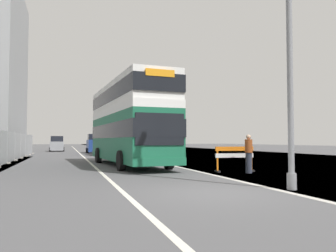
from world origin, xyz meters
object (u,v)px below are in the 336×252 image
object	(u,v)px
car_oncoming_near	(104,145)
car_receding_far	(57,144)
double_decker_bus	(128,122)
pedestrian_at_kerb	(249,154)
lamppost_foreground	(289,39)
car_receding_mid	(95,144)
roadworks_barrier	(234,155)

from	to	relation	value
car_oncoming_near	car_receding_far	world-z (taller)	car_oncoming_near
double_decker_bus	pedestrian_at_kerb	xyz separation A→B (m)	(4.40, -6.36, -1.69)
car_oncoming_near	pedestrian_at_kerb	xyz separation A→B (m)	(4.28, -21.33, -0.15)
lamppost_foreground	car_receding_far	distance (m)	41.58
car_receding_far	car_receding_mid	bearing A→B (deg)	-60.28
double_decker_bus	car_oncoming_near	size ratio (longest dim) A/B	2.55
roadworks_barrier	double_decker_bus	bearing A→B (deg)	126.34
roadworks_barrier	lamppost_foreground	bearing A→B (deg)	-101.31
double_decker_bus	car_receding_far	xyz separation A→B (m)	(-4.72, 29.34, -1.59)
car_oncoming_near	car_receding_mid	distance (m)	6.47
roadworks_barrier	car_receding_mid	bearing A→B (deg)	99.04
roadworks_barrier	car_oncoming_near	size ratio (longest dim) A/B	0.43
car_receding_far	pedestrian_at_kerb	xyz separation A→B (m)	(9.12, -35.70, -0.10)
double_decker_bus	lamppost_foreground	bearing A→B (deg)	-75.51
double_decker_bus	car_receding_mid	bearing A→B (deg)	90.53
double_decker_bus	car_receding_mid	xyz separation A→B (m)	(-0.20, 21.43, -1.51)
car_oncoming_near	car_receding_far	xyz separation A→B (m)	(-4.84, 14.37, -0.05)
lamppost_foreground	pedestrian_at_kerb	world-z (taller)	lamppost_foreground
roadworks_barrier	pedestrian_at_kerb	distance (m)	0.85
double_decker_bus	lamppost_foreground	distance (m)	11.91
roadworks_barrier	car_receding_mid	size ratio (longest dim) A/B	0.46
double_decker_bus	roadworks_barrier	world-z (taller)	double_decker_bus
roadworks_barrier	car_receding_mid	xyz separation A→B (m)	(-4.30, 27.00, 0.29)
lamppost_foreground	car_receding_far	xyz separation A→B (m)	(-7.65, 40.71, -3.60)
car_receding_mid	double_decker_bus	bearing A→B (deg)	-89.47
car_receding_mid	roadworks_barrier	bearing A→B (deg)	-80.96
car_receding_mid	car_receding_far	world-z (taller)	car_receding_mid
double_decker_bus	roadworks_barrier	size ratio (longest dim) A/B	5.98
double_decker_bus	pedestrian_at_kerb	world-z (taller)	double_decker_bus
lamppost_foreground	roadworks_barrier	world-z (taller)	lamppost_foreground
car_oncoming_near	car_receding_mid	xyz separation A→B (m)	(-0.32, 6.46, 0.03)
car_receding_far	pedestrian_at_kerb	world-z (taller)	car_receding_far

